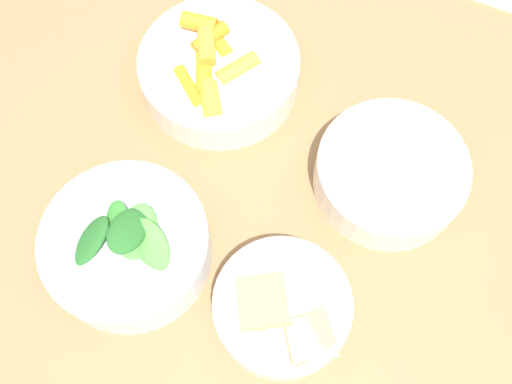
{
  "coord_description": "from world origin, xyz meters",
  "views": [
    {
      "loc": [
        0.02,
        -0.23,
        1.35
      ],
      "look_at": [
        -0.11,
        -0.03,
        0.79
      ],
      "focal_mm": 40.0,
      "sensor_mm": 36.0,
      "label": 1
    }
  ],
  "objects_px": {
    "bowl_carrots": "(219,69)",
    "bowl_cookies": "(282,308)",
    "bowl_greens": "(128,245)",
    "bowl_beans_hotdog": "(392,175)"
  },
  "relations": [
    {
      "from": "bowl_greens",
      "to": "bowl_cookies",
      "type": "relative_size",
      "value": 1.23
    },
    {
      "from": "bowl_greens",
      "to": "bowl_carrots",
      "type": "bearing_deg",
      "value": 101.04
    },
    {
      "from": "bowl_cookies",
      "to": "bowl_greens",
      "type": "bearing_deg",
      "value": -168.97
    },
    {
      "from": "bowl_beans_hotdog",
      "to": "bowl_greens",
      "type": "bearing_deg",
      "value": -130.79
    },
    {
      "from": "bowl_carrots",
      "to": "bowl_greens",
      "type": "distance_m",
      "value": 0.24
    },
    {
      "from": "bowl_carrots",
      "to": "bowl_cookies",
      "type": "bearing_deg",
      "value": -43.43
    },
    {
      "from": "bowl_carrots",
      "to": "bowl_beans_hotdog",
      "type": "xyz_separation_m",
      "value": [
        0.24,
        -0.01,
        -0.0
      ]
    },
    {
      "from": "bowl_beans_hotdog",
      "to": "bowl_cookies",
      "type": "height_order",
      "value": "bowl_beans_hotdog"
    },
    {
      "from": "bowl_carrots",
      "to": "bowl_beans_hotdog",
      "type": "relative_size",
      "value": 1.15
    },
    {
      "from": "bowl_carrots",
      "to": "bowl_greens",
      "type": "xyz_separation_m",
      "value": [
        0.05,
        -0.23,
        0.01
      ]
    }
  ]
}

